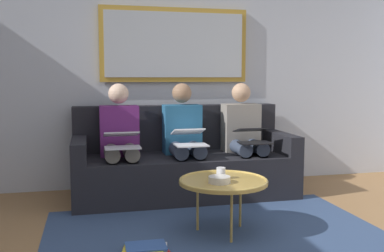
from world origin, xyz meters
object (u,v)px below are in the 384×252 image
(laptop_white, at_px, (189,137))
(couch, at_px, (183,164))
(framed_mirror, at_px, (175,45))
(bowl, at_px, (220,180))
(person_left, at_px, (244,134))
(person_middle, at_px, (184,136))
(cup, at_px, (221,173))
(laptop_black, at_px, (253,135))
(coffee_table, at_px, (223,182))
(person_right, at_px, (120,138))
(laptop_silver, at_px, (122,140))
(magazine_stack, at_px, (146,248))

(laptop_white, bearing_deg, couch, -90.00)
(framed_mirror, height_order, bowl, framed_mirror)
(person_left, xyz_separation_m, person_middle, (0.64, 0.00, 0.00))
(couch, relative_size, person_middle, 1.93)
(cup, bearing_deg, couch, -87.66)
(couch, bearing_deg, person_left, 173.87)
(laptop_black, bearing_deg, person_middle, -21.02)
(coffee_table, distance_m, person_right, 1.36)
(framed_mirror, relative_size, cup, 17.99)
(cup, distance_m, bowl, 0.13)
(framed_mirror, bearing_deg, coffee_table, 91.98)
(coffee_table, xyz_separation_m, person_right, (0.70, -1.15, 0.20))
(coffee_table, bearing_deg, bowl, 57.59)
(cup, relative_size, laptop_black, 0.26)
(person_left, height_order, person_right, same)
(bowl, bearing_deg, person_right, -62.36)
(cup, xyz_separation_m, person_right, (0.69, -1.11, 0.14))
(laptop_white, bearing_deg, person_left, -159.53)
(framed_mirror, height_order, person_middle, framed_mirror)
(person_left, relative_size, person_right, 1.00)
(person_middle, bearing_deg, laptop_silver, 21.04)
(laptop_black, relative_size, person_middle, 0.30)
(magazine_stack, bearing_deg, laptop_black, -137.16)
(magazine_stack, bearing_deg, laptop_silver, -86.50)
(couch, distance_m, person_left, 0.71)
(bowl, relative_size, person_middle, 0.14)
(person_middle, bearing_deg, person_left, 180.00)
(couch, xyz_separation_m, framed_mirror, (0.00, -0.39, 1.24))
(laptop_white, relative_size, laptop_silver, 1.07)
(coffee_table, xyz_separation_m, bowl, (0.05, 0.08, 0.04))
(coffee_table, bearing_deg, person_left, -116.96)
(framed_mirror, distance_m, coffee_table, 1.97)
(cup, bearing_deg, laptop_black, -124.38)
(couch, distance_m, framed_mirror, 1.30)
(coffee_table, relative_size, person_left, 0.60)
(laptop_black, bearing_deg, bowl, 57.13)
(person_right, bearing_deg, framed_mirror, -144.48)
(coffee_table, xyz_separation_m, magazine_stack, (0.63, 0.22, -0.38))
(framed_mirror, xyz_separation_m, person_left, (-0.64, 0.46, -0.94))
(framed_mirror, relative_size, person_left, 1.42)
(cup, height_order, person_left, person_left)
(couch, distance_m, person_middle, 0.31)
(coffee_table, distance_m, person_left, 1.30)
(coffee_table, bearing_deg, couch, -87.39)
(person_middle, xyz_separation_m, magazine_stack, (0.57, 1.37, -0.58))
(person_left, xyz_separation_m, laptop_black, (0.00, 0.25, 0.02))
(cup, bearing_deg, person_right, -58.23)
(person_right, bearing_deg, couch, -173.87)
(coffee_table, distance_m, person_middle, 1.17)
(coffee_table, relative_size, laptop_silver, 2.01)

